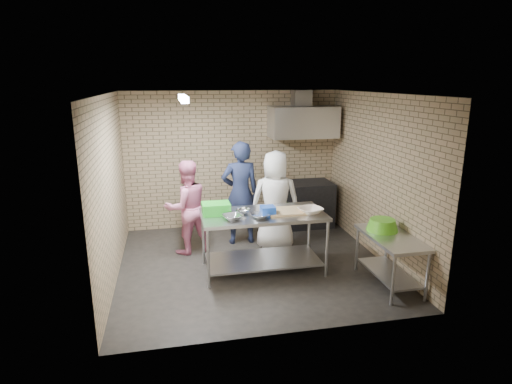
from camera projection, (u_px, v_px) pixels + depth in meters
floor at (252, 264)px, 6.90m from camera, size 4.20×4.20×0.00m
ceiling at (252, 94)px, 6.20m from camera, size 4.20×4.20×0.00m
back_wall at (233, 160)px, 8.44m from camera, size 4.20×0.06×2.70m
front_wall at (288, 225)px, 4.66m from camera, size 4.20×0.06×2.70m
left_wall at (110, 190)px, 6.14m from camera, size 0.06×4.00×2.70m
right_wall at (378, 177)px, 6.96m from camera, size 0.06×4.00×2.70m
prep_table at (263, 242)px, 6.55m from camera, size 1.87×0.94×0.94m
side_counter at (390, 260)px, 6.11m from camera, size 0.60×1.20×0.75m
stove at (302, 204)px, 8.61m from camera, size 1.20×0.70×0.90m
range_hood at (303, 122)px, 8.23m from camera, size 1.30×0.60×0.60m
hood_duct at (302, 98)px, 8.26m from camera, size 0.35×0.30×0.30m
wall_shelf at (314, 130)px, 8.51m from camera, size 0.80×0.20×0.04m
fluorescent_fixture at (183, 98)px, 6.02m from camera, size 0.10×1.25×0.08m
green_crate at (216, 208)px, 6.38m from camera, size 0.42×0.31×0.17m
blue_tub at (268, 211)px, 6.33m from camera, size 0.21×0.21×0.14m
cutting_board at (286, 211)px, 6.47m from camera, size 0.57×0.44×0.03m
mixing_bowl_a at (232, 217)px, 6.13m from camera, size 0.36×0.36×0.07m
mixing_bowl_b at (243, 211)px, 6.41m from camera, size 0.27×0.27×0.07m
mixing_bowl_c at (260, 216)px, 6.19m from camera, size 0.33×0.33×0.07m
ceramic_bowl at (310, 211)px, 6.41m from camera, size 0.44×0.44×0.09m
green_basin at (382, 225)px, 6.23m from camera, size 0.46×0.46×0.17m
bottle_red at (303, 125)px, 8.44m from camera, size 0.07×0.07×0.18m
bottle_green at (322, 125)px, 8.52m from camera, size 0.06×0.06×0.15m
man_navy at (240, 193)px, 7.58m from camera, size 0.70×0.48×1.87m
woman_pink at (187, 207)px, 7.19m from camera, size 0.94×0.83×1.61m
woman_white at (275, 201)px, 7.34m from camera, size 0.94×0.70×1.74m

